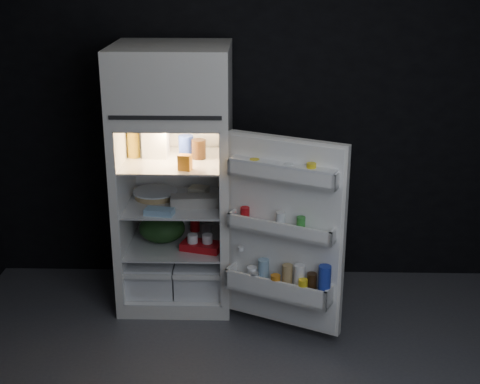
{
  "coord_description": "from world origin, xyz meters",
  "views": [
    {
      "loc": [
        -0.05,
        -2.97,
        2.32
      ],
      "look_at": [
        -0.15,
        1.0,
        0.9
      ],
      "focal_mm": 50.0,
      "sensor_mm": 36.0,
      "label": 1
    }
  ],
  "objects_px": {
    "egg_carton": "(195,201)",
    "refrigerator": "(175,168)",
    "fridge_door": "(284,238)",
    "milk_jug": "(156,139)",
    "yogurt_tray": "(202,246)"
  },
  "relations": [
    {
      "from": "fridge_door",
      "to": "egg_carton",
      "type": "distance_m",
      "value": 0.73
    },
    {
      "from": "refrigerator",
      "to": "fridge_door",
      "type": "xyz_separation_m",
      "value": [
        0.73,
        -0.54,
        -0.27
      ]
    },
    {
      "from": "refrigerator",
      "to": "fridge_door",
      "type": "height_order",
      "value": "refrigerator"
    },
    {
      "from": "egg_carton",
      "to": "yogurt_tray",
      "type": "distance_m",
      "value": 0.32
    },
    {
      "from": "milk_jug",
      "to": "yogurt_tray",
      "type": "distance_m",
      "value": 0.79
    },
    {
      "from": "milk_jug",
      "to": "yogurt_tray",
      "type": "bearing_deg",
      "value": -30.65
    },
    {
      "from": "milk_jug",
      "to": "fridge_door",
      "type": "bearing_deg",
      "value": -32.25
    },
    {
      "from": "egg_carton",
      "to": "refrigerator",
      "type": "bearing_deg",
      "value": 135.38
    },
    {
      "from": "egg_carton",
      "to": "fridge_door",
      "type": "bearing_deg",
      "value": -40.9
    },
    {
      "from": "yogurt_tray",
      "to": "refrigerator",
      "type": "bearing_deg",
      "value": 155.02
    },
    {
      "from": "fridge_door",
      "to": "milk_jug",
      "type": "distance_m",
      "value": 1.13
    },
    {
      "from": "fridge_door",
      "to": "egg_carton",
      "type": "xyz_separation_m",
      "value": [
        -0.59,
        0.43,
        0.08
      ]
    },
    {
      "from": "fridge_door",
      "to": "egg_carton",
      "type": "bearing_deg",
      "value": 144.06
    },
    {
      "from": "refrigerator",
      "to": "fridge_door",
      "type": "relative_size",
      "value": 1.46
    },
    {
      "from": "refrigerator",
      "to": "fridge_door",
      "type": "distance_m",
      "value": 0.95
    }
  ]
}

